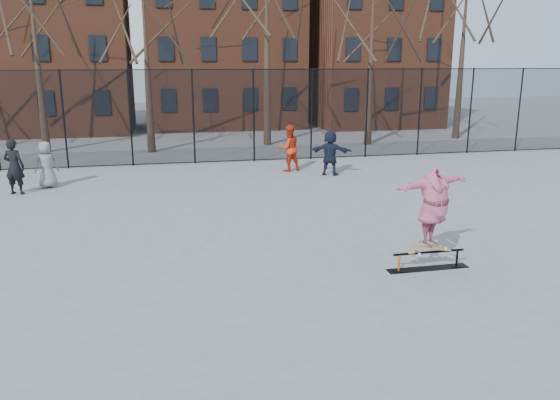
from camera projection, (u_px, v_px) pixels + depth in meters
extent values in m
plane|color=slate|center=(301.00, 269.00, 11.61)|extent=(100.00, 100.00, 0.00)
cube|color=black|center=(428.00, 268.00, 11.64)|extent=(1.81, 0.28, 0.01)
cylinder|color=#CB6D0B|center=(399.00, 263.00, 11.45)|extent=(0.05, 0.05, 0.37)
cylinder|color=black|center=(457.00, 258.00, 11.73)|extent=(0.05, 0.05, 0.37)
cylinder|color=black|center=(429.00, 252.00, 11.55)|extent=(1.59, 0.05, 0.05)
imported|color=#653584|center=(434.00, 208.00, 11.31)|extent=(2.12, 1.29, 1.67)
imported|color=slate|center=(47.00, 165.00, 18.89)|extent=(0.91, 0.72, 1.63)
imported|color=black|center=(14.00, 167.00, 17.96)|extent=(0.78, 0.63, 1.85)
imported|color=red|center=(289.00, 148.00, 21.78)|extent=(1.04, 0.90, 1.85)
imported|color=black|center=(330.00, 153.00, 21.01)|extent=(1.68, 1.21, 1.75)
cylinder|color=black|center=(64.00, 120.00, 22.07)|extent=(0.07, 0.07, 4.00)
cylinder|color=black|center=(130.00, 118.00, 22.61)|extent=(0.07, 0.07, 4.00)
cylinder|color=black|center=(193.00, 117.00, 23.14)|extent=(0.07, 0.07, 4.00)
cylinder|color=black|center=(254.00, 116.00, 23.67)|extent=(0.07, 0.07, 4.00)
cylinder|color=black|center=(312.00, 114.00, 24.21)|extent=(0.07, 0.07, 4.00)
cylinder|color=black|center=(367.00, 113.00, 24.74)|extent=(0.07, 0.07, 4.00)
cylinder|color=black|center=(420.00, 112.00, 25.27)|extent=(0.07, 0.07, 4.00)
cylinder|color=black|center=(470.00, 111.00, 25.81)|extent=(0.07, 0.07, 4.00)
cylinder|color=black|center=(519.00, 110.00, 26.34)|extent=(0.07, 0.07, 4.00)
cube|color=black|center=(226.00, 116.00, 23.43)|extent=(34.00, 0.01, 4.00)
cylinder|color=black|center=(225.00, 69.00, 22.94)|extent=(34.00, 0.04, 0.04)
cone|color=black|center=(38.00, 104.00, 26.15)|extent=(0.40, 0.40, 4.62)
cone|color=black|center=(155.00, 104.00, 26.05)|extent=(0.40, 0.40, 4.62)
cone|color=black|center=(263.00, 100.00, 28.41)|extent=(0.40, 0.40, 4.62)
cone|color=black|center=(372.00, 101.00, 28.31)|extent=(0.40, 0.40, 4.62)
cone|color=black|center=(455.00, 98.00, 30.67)|extent=(0.40, 0.40, 4.62)
cube|color=#5C2E1E|center=(51.00, 32.00, 32.90)|extent=(9.00, 7.00, 12.00)
cube|color=#5C2E1E|center=(224.00, 26.00, 34.93)|extent=(10.00, 7.00, 13.00)
cube|color=#5C2E1E|center=(370.00, 43.00, 37.23)|extent=(8.00, 7.00, 11.00)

